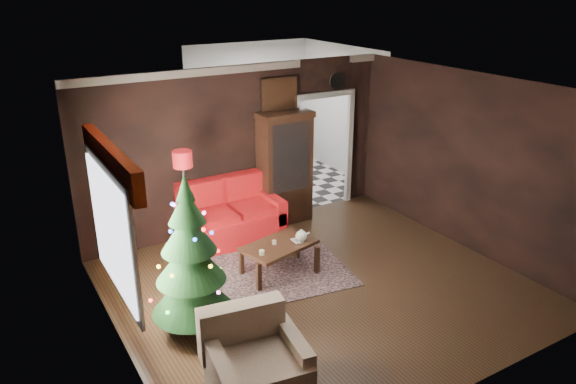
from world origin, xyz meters
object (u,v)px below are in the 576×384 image
floor_lamp (186,210)px  christmas_tree (190,256)px  armchair (257,363)px  curio_cabinet (285,170)px  loveseat (231,212)px  kitchen_table (277,172)px  teapot (301,236)px  coffee_table (279,258)px  wall_clock (337,81)px

floor_lamp → christmas_tree: size_ratio=0.97×
armchair → curio_cabinet: bearing=64.6°
loveseat → christmas_tree: size_ratio=0.89×
armchair → kitchen_table: bearing=67.0°
christmas_tree → teapot: christmas_tree is taller
loveseat → kitchen_table: bearing=42.5°
coffee_table → teapot: (0.32, -0.09, 0.33)m
loveseat → teapot: (0.42, -1.50, 0.08)m
loveseat → teapot: bearing=-74.5°
teapot → kitchen_table: 3.45m
armchair → teapot: armchair is taller
christmas_tree → wall_clock: (3.87, 2.52, 1.33)m
teapot → coffee_table: bearing=163.7°
curio_cabinet → christmas_tree: (-2.67, -2.34, 0.10)m
loveseat → teapot: size_ratio=8.87×
loveseat → floor_lamp: (-0.88, -0.29, 0.33)m
wall_clock → kitchen_table: wall_clock is taller
armchair → teapot: size_ratio=5.15×
floor_lamp → teapot: 1.79m
floor_lamp → coffee_table: floor_lamp is taller
armchair → coffee_table: (1.49, 2.15, -0.21)m
christmas_tree → armchair: (0.12, -1.44, -0.59)m
floor_lamp → armchair: bearing=-99.1°
teapot → loveseat: bearing=105.5°
christmas_tree → coffee_table: christmas_tree is taller
loveseat → armchair: size_ratio=1.72×
coffee_table → christmas_tree: bearing=-156.3°
coffee_table → kitchen_table: bearing=60.9°
christmas_tree → teapot: bearing=17.7°
floor_lamp → wall_clock: bearing=12.1°
armchair → kitchen_table: armchair is taller
floor_lamp → kitchen_table: (2.68, 1.94, -0.46)m
armchair → kitchen_table: size_ratio=1.32×
loveseat → wall_clock: bearing=9.7°
loveseat → floor_lamp: 0.98m
wall_clock → curio_cabinet: bearing=-171.5°
coffee_table → teapot: size_ratio=5.49×
christmas_tree → wall_clock: 4.80m
curio_cabinet → armchair: curio_cabinet is taller
wall_clock → armchair: bearing=-133.5°
curio_cabinet → armchair: (-2.55, -3.77, -0.49)m
coffee_table → kitchen_table: (1.70, 3.06, 0.13)m
teapot → kitchen_table: kitchen_table is taller
loveseat → teapot: 1.56m
loveseat → curio_cabinet: curio_cabinet is taller
christmas_tree → armchair: 1.56m
loveseat → kitchen_table: loveseat is taller
curio_cabinet → floor_lamp: (-2.03, -0.51, -0.12)m
floor_lamp → coffee_table: bearing=-48.8°
loveseat → armchair: bearing=-111.5°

